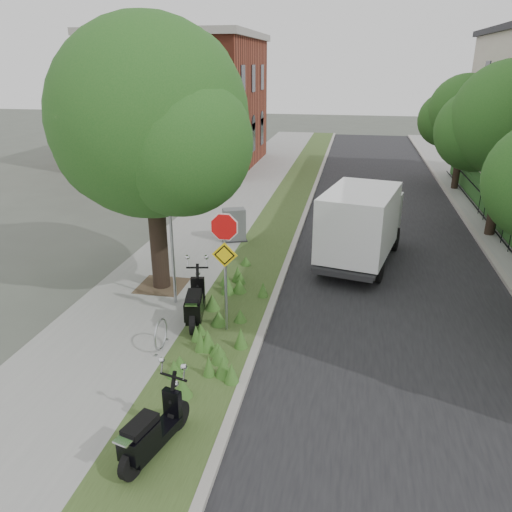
{
  "coord_description": "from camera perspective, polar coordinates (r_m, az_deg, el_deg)",
  "views": [
    {
      "loc": [
        1.49,
        -10.29,
        6.48
      ],
      "look_at": [
        -1.07,
        2.84,
        1.3
      ],
      "focal_mm": 35.0,
      "sensor_mm": 36.0,
      "label": 1
    }
  ],
  "objects": [
    {
      "name": "scooter_near",
      "position": [
        13.01,
        -6.99,
        -5.92
      ],
      "size": [
        0.67,
        2.01,
        0.96
      ],
      "color": "black",
      "rests_on": "ground"
    },
    {
      "name": "fence_far",
      "position": [
        21.86,
        25.78,
        3.61
      ],
      "size": [
        0.04,
        24.0,
        1.0
      ],
      "color": "black",
      "rests_on": "ground"
    },
    {
      "name": "brick_building",
      "position": [
        34.19,
        -8.09,
        17.16
      ],
      "size": [
        9.4,
        10.4,
        8.3
      ],
      "color": "maroon",
      "rests_on": "ground"
    },
    {
      "name": "kerb_far",
      "position": [
        21.86,
        23.77,
        2.26
      ],
      "size": [
        0.2,
        60.0,
        0.13
      ],
      "primitive_type": "cube",
      "color": "#9E9991",
      "rests_on": "ground"
    },
    {
      "name": "far_tree_c",
      "position": [
        28.97,
        22.62,
        14.61
      ],
      "size": [
        4.37,
        3.89,
        5.93
      ],
      "color": "black",
      "rests_on": "ground"
    },
    {
      "name": "sidewalk_near",
      "position": [
        22.04,
        -4.56,
        4.16
      ],
      "size": [
        3.5,
        60.0,
        0.12
      ],
      "primitive_type": "cube",
      "color": "gray",
      "rests_on": "ground"
    },
    {
      "name": "utility_cabinet",
      "position": [
        19.04,
        -2.51,
        3.52
      ],
      "size": [
        1.1,
        0.93,
        1.24
      ],
      "color": "#262628",
      "rests_on": "ground"
    },
    {
      "name": "verge",
      "position": [
        21.49,
        2.55,
        3.76
      ],
      "size": [
        2.0,
        60.0,
        0.12
      ],
      "primitive_type": "cube",
      "color": "#364A1F",
      "rests_on": "ground"
    },
    {
      "name": "road",
      "position": [
        21.35,
        14.58,
        2.81
      ],
      "size": [
        7.0,
        60.0,
        0.01
      ],
      "primitive_type": "cube",
      "color": "black",
      "rests_on": "ground"
    },
    {
      "name": "bare_post",
      "position": [
        13.68,
        -9.63,
        2.28
      ],
      "size": [
        0.08,
        0.08,
        4.0
      ],
      "color": "#A5A8AD",
      "rests_on": "ground"
    },
    {
      "name": "far_tree_b",
      "position": [
        21.16,
        26.66,
        13.28
      ],
      "size": [
        4.83,
        4.31,
        6.56
      ],
      "color": "black",
      "rests_on": "ground"
    },
    {
      "name": "kerb_near",
      "position": [
        21.37,
        5.2,
        3.61
      ],
      "size": [
        0.2,
        60.0,
        0.13
      ],
      "primitive_type": "cube",
      "color": "#9E9991",
      "rests_on": "ground"
    },
    {
      "name": "scooter_far",
      "position": [
        9.16,
        -12.2,
        -19.66
      ],
      "size": [
        0.71,
        1.85,
        0.9
      ],
      "color": "black",
      "rests_on": "ground"
    },
    {
      "name": "box_truck",
      "position": [
        17.21,
        12.02,
        3.84
      ],
      "size": [
        2.99,
        5.35,
        2.29
      ],
      "color": "#262628",
      "rests_on": "ground"
    },
    {
      "name": "sign_assembly",
      "position": [
        11.99,
        -3.61,
        0.87
      ],
      "size": [
        0.94,
        0.08,
        3.22
      ],
      "color": "#A5A8AD",
      "rests_on": "ground"
    },
    {
      "name": "street_tree_main",
      "position": [
        14.38,
        -12.2,
        14.02
      ],
      "size": [
        6.21,
        5.54,
        7.66
      ],
      "color": "black",
      "rests_on": "ground"
    },
    {
      "name": "bike_hoop",
      "position": [
        12.14,
        -10.85,
        -8.79
      ],
      "size": [
        0.06,
        0.78,
        0.77
      ],
      "color": "#A5A8AD",
      "rests_on": "ground"
    },
    {
      "name": "ground",
      "position": [
        12.25,
        2.42,
        -10.78
      ],
      "size": [
        120.0,
        120.0,
        0.0
      ],
      "primitive_type": "plane",
      "color": "#4C5147",
      "rests_on": "ground"
    }
  ]
}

